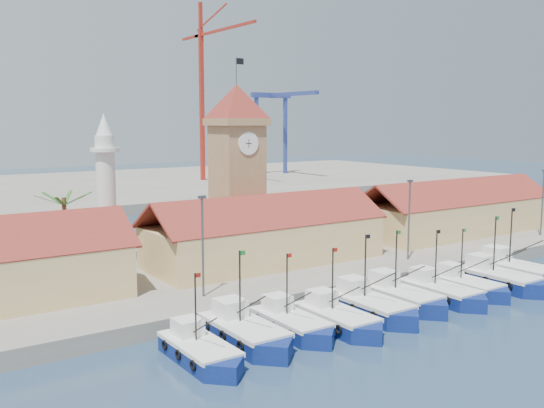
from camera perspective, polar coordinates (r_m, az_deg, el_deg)
ground at (r=53.02m, az=11.72°, el=-11.00°), size 400.00×400.00×0.00m
quay at (r=70.89m, az=-2.41°, el=-5.45°), size 140.00×32.00×1.50m
terminal at (r=149.99m, az=-20.07°, el=1.15°), size 240.00×80.00×2.00m
boat_0 at (r=44.28m, az=-6.65°, el=-13.77°), size 3.22×8.82×6.67m
boat_1 at (r=47.34m, az=-2.42°, el=-12.16°), size 3.65×9.99×7.56m
boat_2 at (r=49.57m, az=1.97°, el=-11.33°), size 3.27×8.97×6.79m
boat_3 at (r=50.89m, az=6.30°, el=-10.83°), size 3.39×9.27×7.02m
boat_4 at (r=54.37m, az=9.36°, el=-9.61°), size 3.64×9.98×7.55m
boat_5 at (r=57.69m, az=12.15°, el=-8.68°), size 3.57×9.77×7.39m
boat_6 at (r=60.28m, az=15.70°, el=-8.11°), size 3.43×9.41×7.12m
boat_7 at (r=63.47m, az=17.91°, el=-7.43°), size 3.27×8.97×6.79m
boat_8 at (r=66.78m, az=20.73°, el=-6.73°), size 3.72×10.20×7.72m
boat_9 at (r=70.90m, az=22.07°, el=-5.94°), size 3.92×10.74×8.13m
hall_center at (r=66.92m, az=-0.61°, el=-3.39°), size 27.04×10.13×7.61m
hall_right at (r=88.52m, az=16.89°, el=-1.00°), size 31.20×10.13×7.61m
clock_tower at (r=70.91m, az=-3.31°, el=3.72°), size 5.80×5.80×22.70m
minaret at (r=66.58m, az=-15.34°, el=1.27°), size 3.00×3.00×16.30m
palm_tree at (r=63.71m, az=-18.89°, el=-2.31°), size 5.60×5.03×8.39m
lamp_posts at (r=60.39m, az=4.01°, el=-2.22°), size 80.70×0.25×9.03m
crane_red_right at (r=156.64m, az=-6.35°, el=11.37°), size 1.00×35.44×44.70m
gantry at (r=172.23m, az=0.55°, el=8.75°), size 13.00×22.00×23.20m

